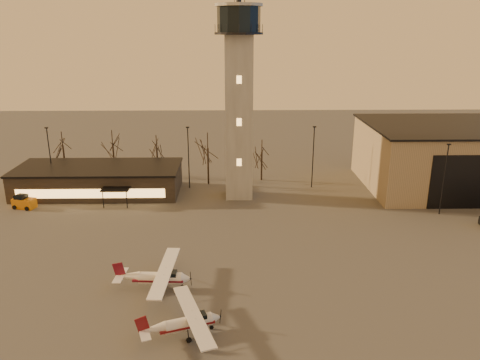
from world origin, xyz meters
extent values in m
plane|color=#3F3D3A|center=(0.00, 0.00, 0.00)|extent=(220.00, 220.00, 0.00)
cube|color=gray|center=(0.00, 30.00, 12.00)|extent=(4.00, 4.00, 24.00)
cylinder|color=black|center=(0.00, 30.00, 24.15)|extent=(6.80, 6.80, 0.30)
cylinder|color=black|center=(0.00, 30.00, 26.00)|extent=(6.00, 6.00, 3.40)
cylinder|color=gray|center=(0.00, 30.00, 27.90)|extent=(6.60, 6.60, 0.40)
cube|color=#9A8365|center=(36.00, 34.00, 5.00)|extent=(30.00, 20.00, 10.00)
cube|color=black|center=(36.00, 34.00, 10.15)|extent=(30.60, 20.60, 0.30)
cube|color=black|center=(-22.00, 32.00, 2.00)|extent=(25.00, 10.00, 4.00)
cube|color=black|center=(-22.00, 32.00, 4.15)|extent=(25.40, 10.40, 0.30)
cube|color=#E6A450|center=(-22.00, 26.98, 1.60)|extent=(22.00, 0.08, 1.40)
cube|color=black|center=(-18.00, 26.00, 2.60)|extent=(4.00, 2.00, 0.20)
cylinder|color=black|center=(-30.00, 34.00, 5.00)|extent=(0.16, 0.16, 10.00)
cube|color=black|center=(-30.00, 34.00, 10.05)|extent=(0.50, 0.25, 0.18)
cylinder|color=black|center=(-8.00, 34.00, 5.00)|extent=(0.16, 0.16, 10.00)
cube|color=black|center=(-8.00, 34.00, 10.05)|extent=(0.50, 0.25, 0.18)
cylinder|color=black|center=(12.00, 34.00, 5.00)|extent=(0.16, 0.16, 10.00)
cube|color=black|center=(12.00, 34.00, 10.05)|extent=(0.50, 0.25, 0.18)
cylinder|color=black|center=(28.00, 22.00, 5.00)|extent=(0.16, 0.16, 10.00)
cube|color=black|center=(28.00, 22.00, 10.05)|extent=(0.50, 0.25, 0.18)
cylinder|color=black|center=(-30.00, 40.00, 2.87)|extent=(0.28, 0.28, 5.74)
cylinder|color=black|center=(-14.00, 40.00, 2.62)|extent=(0.28, 0.28, 5.25)
cylinder|color=black|center=(-5.00, 36.00, 3.08)|extent=(0.28, 0.28, 6.16)
cylinder|color=black|center=(4.00, 38.00, 2.48)|extent=(0.28, 0.28, 4.97)
cylinder|color=black|center=(-22.00, 42.00, 2.80)|extent=(0.28, 0.28, 5.60)
cylinder|color=silver|center=(-4.83, -4.49, 1.09)|extent=(4.17, 2.39, 1.13)
cone|color=silver|center=(-2.61, -3.72, 1.09)|extent=(1.10, 1.28, 1.08)
cone|color=silver|center=(-7.64, -5.46, 1.22)|extent=(2.29, 1.59, 0.96)
cube|color=black|center=(-4.01, -4.20, 1.48)|extent=(1.54, 1.29, 0.61)
cube|color=#620E12|center=(-5.00, -4.54, 1.05)|extent=(4.84, 2.65, 0.19)
cube|color=silver|center=(-4.42, -4.34, 1.77)|extent=(4.38, 9.50, 0.12)
cube|color=silver|center=(-8.38, -5.72, 1.31)|extent=(1.69, 2.98, 0.07)
cube|color=#620E12|center=(-8.46, -5.75, 1.92)|extent=(1.17, 0.46, 1.48)
cylinder|color=silver|center=(-8.25, 2.93, 1.17)|extent=(4.36, 1.45, 1.21)
cone|color=silver|center=(-5.73, 2.79, 1.17)|extent=(0.90, 1.20, 1.16)
cone|color=silver|center=(-11.42, 3.11, 1.31)|extent=(2.30, 1.15, 1.03)
cube|color=black|center=(-7.32, 2.88, 1.59)|extent=(1.45, 1.06, 0.65)
cube|color=#5D0D1C|center=(-8.44, 2.94, 1.12)|extent=(5.10, 1.53, 0.21)
cube|color=silver|center=(-7.79, 2.91, 1.90)|extent=(1.97, 10.34, 0.13)
cube|color=silver|center=(-12.26, 3.15, 1.40)|extent=(1.01, 3.12, 0.07)
cube|color=#5D0D1C|center=(-12.35, 3.16, 2.05)|extent=(1.30, 0.15, 1.58)
cube|color=#BF6A0B|center=(-31.17, 25.45, 0.72)|extent=(3.42, 2.41, 1.44)
cube|color=black|center=(-31.57, 25.56, 1.55)|extent=(1.77, 1.77, 0.82)
camera|label=1|loc=(-1.11, -38.38, 24.81)|focal=35.00mm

